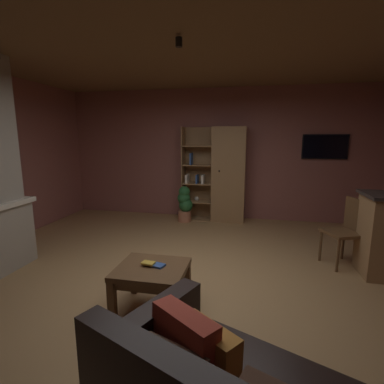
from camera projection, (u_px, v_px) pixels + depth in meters
floor at (185, 285)px, 3.46m from camera, size 6.52×6.18×0.02m
wall_back at (218, 154)px, 6.21m from camera, size 6.64×0.06×2.73m
ceiling at (184, 36)px, 2.95m from camera, size 6.52×6.18×0.02m
window_pane_back at (198, 159)px, 6.28m from camera, size 0.55×0.01×0.94m
bookshelf_cabinet at (224, 175)px, 5.99m from camera, size 1.30×0.41×1.94m
coffee_table at (152, 275)px, 2.91m from camera, size 0.69×0.61×0.46m
table_book_0 at (159, 266)px, 2.89m from camera, size 0.13×0.13×0.02m
table_book_1 at (148, 263)px, 2.91m from camera, size 0.14×0.10×0.02m
dining_chair at (348, 228)px, 3.91m from camera, size 0.55×0.55×0.92m
potted_floor_plant at (185, 203)px, 6.03m from camera, size 0.32×0.30×0.74m
wall_mounted_tv at (325, 147)px, 5.70m from camera, size 0.85×0.06×0.48m
track_light_spot_1 at (179, 42)px, 2.90m from camera, size 0.07×0.07×0.09m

